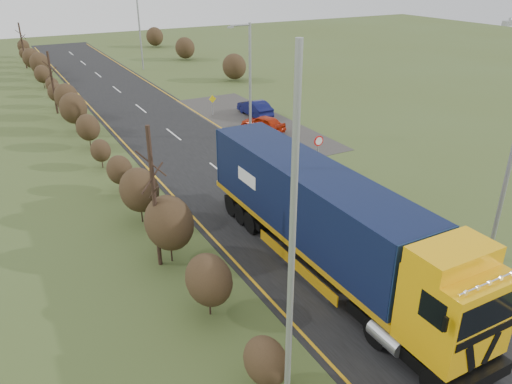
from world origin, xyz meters
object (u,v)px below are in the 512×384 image
object	(u,v)px
car_red_hatchback	(263,124)
car_blue_sedan	(255,108)
speed_sign	(318,147)
lorry	(327,219)

from	to	relation	value
car_red_hatchback	car_blue_sedan	world-z (taller)	car_blue_sedan
car_red_hatchback	car_blue_sedan	xyz separation A→B (m)	(1.44, 3.89, 0.04)
car_blue_sedan	speed_sign	size ratio (longest dim) A/B	1.70
car_blue_sedan	lorry	bearing A→B (deg)	67.90
car_blue_sedan	speed_sign	world-z (taller)	speed_sign
lorry	car_blue_sedan	world-z (taller)	lorry
car_red_hatchback	car_blue_sedan	bearing A→B (deg)	-132.21
speed_sign	car_blue_sedan	bearing A→B (deg)	78.57
car_red_hatchback	speed_sign	xyz separation A→B (m)	(-1.05, -8.43, 1.00)
lorry	car_red_hatchback	size ratio (longest dim) A/B	4.36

